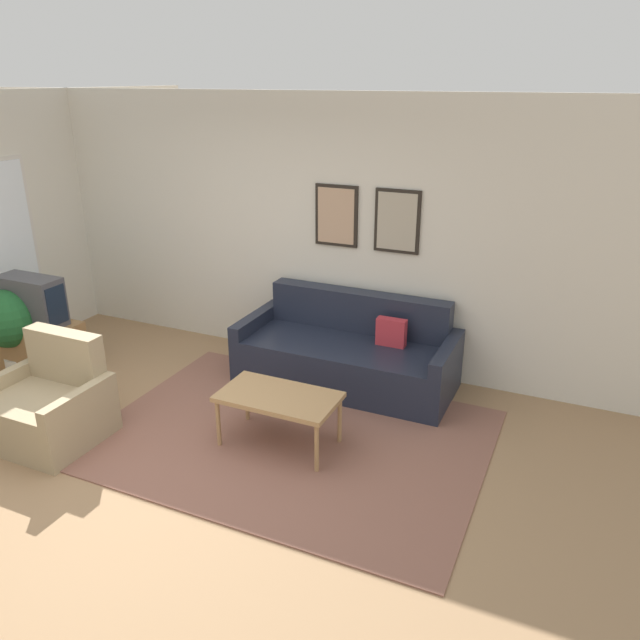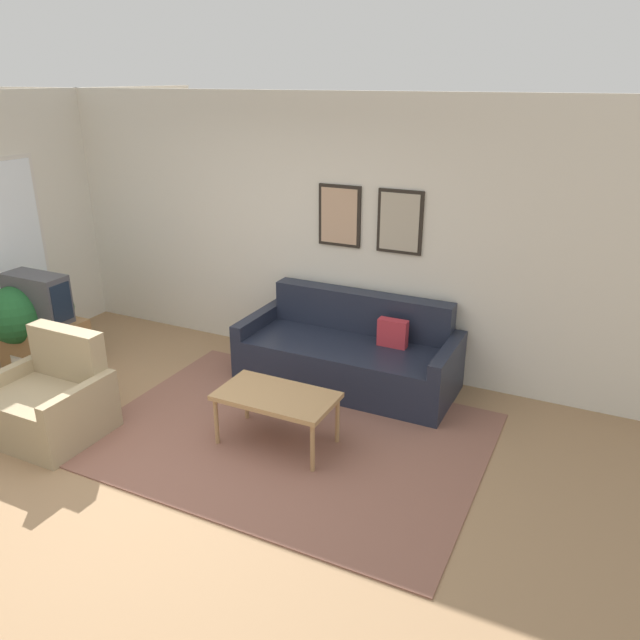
# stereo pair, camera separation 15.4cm
# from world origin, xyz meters

# --- Properties ---
(ground_plane) EXTENTS (16.00, 16.00, 0.00)m
(ground_plane) POSITION_xyz_m (0.00, 0.00, 0.00)
(ground_plane) COLOR #997551
(area_rug) EXTENTS (3.18, 2.34, 0.01)m
(area_rug) POSITION_xyz_m (0.81, 0.95, 0.01)
(area_rug) COLOR brown
(area_rug) RESTS_ON ground_plane
(wall_back) EXTENTS (8.00, 0.09, 2.70)m
(wall_back) POSITION_xyz_m (0.01, 2.57, 1.35)
(wall_back) COLOR beige
(wall_back) RESTS_ON ground_plane
(couch) EXTENTS (2.08, 0.90, 0.85)m
(couch) POSITION_xyz_m (0.86, 2.10, 0.30)
(couch) COLOR #1E2333
(couch) RESTS_ON ground_plane
(coffee_table) EXTENTS (0.95, 0.53, 0.46)m
(coffee_table) POSITION_xyz_m (0.78, 0.83, 0.42)
(coffee_table) COLOR #A87F51
(coffee_table) RESTS_ON ground_plane
(tv_stand) EXTENTS (0.82, 0.49, 0.54)m
(tv_stand) POSITION_xyz_m (-2.02, 1.00, 0.27)
(tv_stand) COLOR olive
(tv_stand) RESTS_ON ground_plane
(tv) EXTENTS (0.66, 0.28, 0.48)m
(tv) POSITION_xyz_m (-2.02, 1.00, 0.79)
(tv) COLOR #424247
(tv) RESTS_ON tv_stand
(armchair) EXTENTS (0.90, 0.76, 0.86)m
(armchair) POSITION_xyz_m (-1.01, 0.15, 0.28)
(armchair) COLOR tan
(armchair) RESTS_ON ground_plane
(potted_plant_tall) EXTENTS (0.57, 0.57, 0.92)m
(potted_plant_tall) POSITION_xyz_m (-2.17, 0.83, 0.60)
(potted_plant_tall) COLOR beige
(potted_plant_tall) RESTS_ON ground_plane
(potted_plant_by_window) EXTENTS (0.40, 0.40, 0.66)m
(potted_plant_by_window) POSITION_xyz_m (-2.38, 1.49, 0.41)
(potted_plant_by_window) COLOR #383D42
(potted_plant_by_window) RESTS_ON ground_plane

